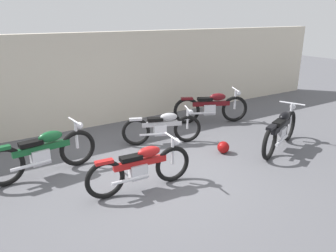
{
  "coord_description": "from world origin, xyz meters",
  "views": [
    {
      "loc": [
        -2.94,
        -5.03,
        3.04
      ],
      "look_at": [
        0.96,
        1.18,
        0.55
      ],
      "focal_mm": 35.08,
      "sensor_mm": 36.0,
      "label": 1
    }
  ],
  "objects": [
    {
      "name": "building_wall",
      "position": [
        0.0,
        3.8,
        1.3
      ],
      "size": [
        18.0,
        0.3,
        2.6
      ],
      "primitive_type": "cube",
      "color": "beige",
      "rests_on": "ground_plane"
    },
    {
      "name": "motorcycle_silver",
      "position": [
        0.99,
        1.48,
        0.43
      ],
      "size": [
        1.86,
        0.9,
        0.88
      ],
      "rotation": [
        0.0,
        0.0,
        -0.38
      ],
      "color": "black",
      "rests_on": "ground_plane"
    },
    {
      "name": "motorcycle_green",
      "position": [
        -1.86,
        1.29,
        0.48
      ],
      "size": [
        2.22,
        0.62,
        1.0
      ],
      "rotation": [
        0.0,
        0.0,
        0.11
      ],
      "color": "black",
      "rests_on": "ground_plane"
    },
    {
      "name": "motorcycle_red",
      "position": [
        -0.5,
        -0.24,
        0.44
      ],
      "size": [
        2.04,
        0.57,
        0.91
      ],
      "rotation": [
        0.0,
        0.0,
        -0.07
      ],
      "color": "black",
      "rests_on": "ground_plane"
    },
    {
      "name": "ground_plane",
      "position": [
        0.0,
        0.0,
        0.0
      ],
      "size": [
        40.0,
        40.0,
        0.0
      ],
      "primitive_type": "plane",
      "color": "#56565B"
    },
    {
      "name": "helmet",
      "position": [
        1.87,
        0.23,
        0.14
      ],
      "size": [
        0.28,
        0.28,
        0.28
      ],
      "primitive_type": "sphere",
      "color": "maroon",
      "rests_on": "ground_plane"
    },
    {
      "name": "motorcycle_black",
      "position": [
        3.17,
        -0.29,
        0.48
      ],
      "size": [
        2.08,
        1.02,
        0.99
      ],
      "rotation": [
        0.0,
        0.0,
        0.38
      ],
      "color": "black",
      "rests_on": "ground_plane"
    },
    {
      "name": "motorcycle_maroon",
      "position": [
        3.07,
        2.15,
        0.48
      ],
      "size": [
        2.06,
        1.1,
        1.0
      ],
      "rotation": [
        0.0,
        0.0,
        -0.43
      ],
      "color": "black",
      "rests_on": "ground_plane"
    }
  ]
}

